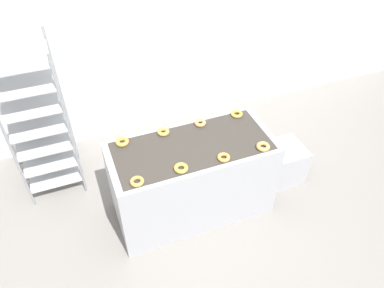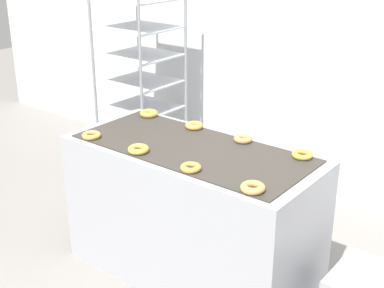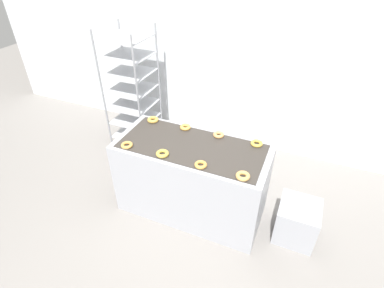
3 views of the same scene
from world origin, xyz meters
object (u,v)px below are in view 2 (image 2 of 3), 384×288
Objects in this scene: fryer_machine at (192,212)px; donut_near_midleft at (138,149)px; donut_near_left at (91,135)px; donut_far_midleft at (194,126)px; donut_far_midright at (243,139)px; donut_near_right at (253,188)px; donut_far_right at (302,155)px; baking_rack_cart at (141,82)px; donut_near_midright at (191,168)px; donut_far_left at (149,113)px.

donut_near_midleft reaches higher than fryer_machine.
donut_far_midleft is at bearing 53.07° from donut_near_left.
donut_near_right is at bearing -52.69° from donut_far_midright.
fryer_machine is 0.56m from donut_far_midleft.
donut_far_midleft is at bearing -179.78° from donut_far_right.
donut_far_midright is (1.46, -0.65, 0.04)m from baking_rack_cart.
baking_rack_cart is 1.88m from donut_near_midright.
donut_near_midleft is at bearing 179.11° from donut_near_right.
donut_near_midleft and donut_far_midright have the same top height.
donut_far_left is at bearing 155.91° from donut_near_right.
donut_near_left is 1.03× the size of donut_near_midright.
donut_near_right is at bearing -24.09° from donut_far_left.
baking_rack_cart is at bearing 136.76° from donut_far_left.
donut_near_right reaches higher than donut_near_midleft.
baking_rack_cart is 1.58m from donut_near_midleft.
baking_rack_cart is 0.95m from donut_far_left.
donut_far_left reaches higher than fryer_machine.
donut_far_midright is (-0.40, 0.52, -0.00)m from donut_near_right.
donut_near_midright reaches higher than fryer_machine.
donut_near_midright is 0.95× the size of donut_far_right.
baking_rack_cart is 1.36m from donut_near_left.
donut_near_left is at bearing -90.01° from donut_far_left.
donut_near_midleft is 0.51m from donut_far_midleft.
donut_near_right is at bearing -89.64° from donut_far_right.
fryer_machine is 0.92× the size of baking_rack_cart.
donut_near_left is at bearing -155.84° from fryer_machine.
donut_near_midleft is (1.08, -1.16, 0.04)m from baking_rack_cart.
donut_near_midright is at bearing -53.01° from fryer_machine.
fryer_machine is 0.78m from donut_near_left.
donut_far_left is 1.10× the size of donut_far_midright.
baking_rack_cart reaches higher than donut_far_midright.
donut_near_right is (1.85, -1.17, 0.04)m from baking_rack_cart.
donut_far_left is at bearing -179.77° from donut_far_midleft.
fryer_machine is 13.21× the size of donut_near_left.
donut_near_midleft is 1.09× the size of donut_far_midright.
donut_near_right is 1.07× the size of donut_far_midleft.
donut_far_midleft is at bearing 179.94° from donut_far_midright.
baking_rack_cart is at bearing 144.39° from fryer_machine.
donut_far_left reaches higher than donut_far_right.
baking_rack_cart is 13.53× the size of donut_near_right.
donut_far_midleft is (0.39, 0.52, 0.00)m from donut_near_left.
donut_far_midright is (0.18, 0.26, 0.45)m from fryer_machine.
donut_near_midleft is 1.06× the size of donut_far_midleft.
donut_far_left is at bearing 146.26° from donut_near_midright.
donut_far_left is at bearing 155.91° from fryer_machine.
baking_rack_cart is (-1.27, 0.91, 0.41)m from fryer_machine.
donut_near_midright is at bearing -33.74° from donut_far_left.
baking_rack_cart is at bearing 132.91° from donut_near_midleft.
donut_near_right is 1.10× the size of donut_far_midright.
donut_far_left reaches higher than donut_near_left.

